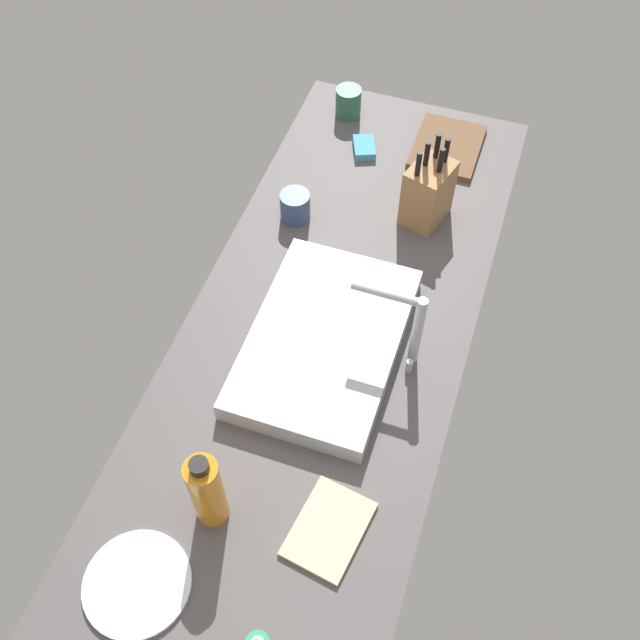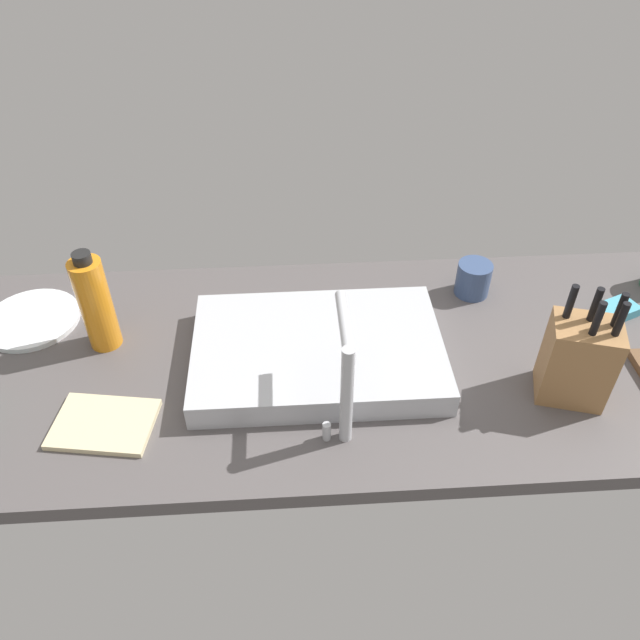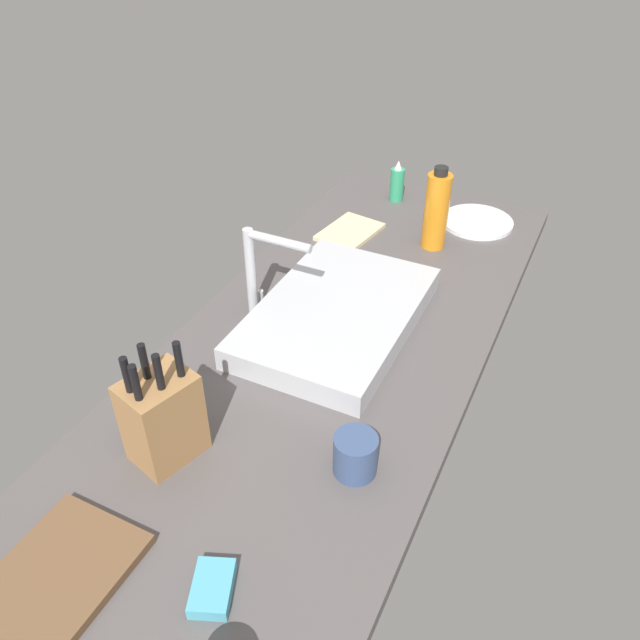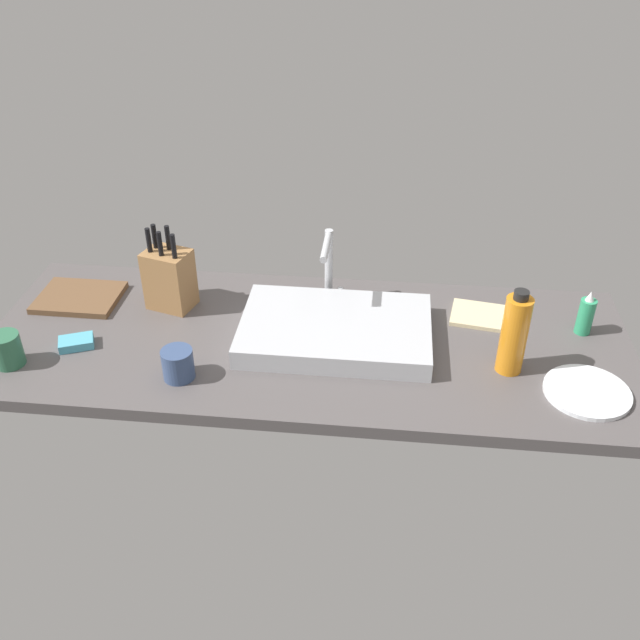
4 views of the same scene
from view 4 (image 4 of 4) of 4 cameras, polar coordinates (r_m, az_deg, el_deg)
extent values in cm
cube|color=#514C4C|center=(194.26, -1.02, -1.99)|extent=(176.65, 67.75, 3.50)
cube|color=#B7BABF|center=(191.91, 1.26, -0.82)|extent=(51.60, 33.88, 5.67)
cylinder|color=#B7BABF|center=(205.03, 0.71, 4.44)|extent=(2.40, 2.40, 22.73)
cylinder|color=#B7BABF|center=(193.19, 0.51, 5.99)|extent=(2.00, 15.76, 2.00)
cylinder|color=#B7BABF|center=(209.52, 1.65, 2.16)|extent=(1.60, 1.60, 4.00)
cube|color=#9E7042|center=(207.72, -12.10, 3.25)|extent=(14.74, 12.76, 17.68)
cylinder|color=black|center=(203.15, -13.72, 6.31)|extent=(1.73, 1.73, 7.21)
cylinder|color=black|center=(204.99, -13.27, 6.63)|extent=(1.73, 1.73, 7.21)
cylinder|color=black|center=(200.47, -12.85, 6.04)|extent=(1.73, 1.73, 7.21)
cylinder|color=black|center=(203.37, -12.23, 6.54)|extent=(1.73, 1.73, 7.21)
cylinder|color=black|center=(198.30, -11.79, 5.87)|extent=(1.73, 1.73, 7.21)
cube|color=brown|center=(221.60, -18.93, 1.74)|extent=(23.83, 18.91, 1.80)
cylinder|color=#2D9966|center=(206.50, 20.71, 0.27)|extent=(4.39, 4.39, 10.42)
cone|color=silver|center=(203.17, 21.08, 1.83)|extent=(2.41, 2.41, 2.80)
cylinder|color=orange|center=(182.73, 15.44, -1.20)|extent=(6.76, 6.76, 21.37)
cylinder|color=black|center=(176.50, 16.01, 1.94)|extent=(3.72, 3.72, 2.20)
cylinder|color=white|center=(186.36, 20.83, -5.47)|extent=(21.20, 21.20, 1.20)
cube|color=beige|center=(207.14, 13.17, 0.31)|extent=(20.53, 16.11, 1.20)
cylinder|color=#2D6647|center=(198.76, -24.03, -2.22)|extent=(7.67, 7.67, 9.02)
cylinder|color=#384C75|center=(181.02, -11.44, -3.52)|extent=(8.05, 8.05, 8.16)
cube|color=#4CA3BC|center=(200.97, -19.15, -1.74)|extent=(10.60, 8.96, 2.40)
camera|label=1|loc=(2.06, 37.38, 38.33)|focal=41.35mm
camera|label=2|loc=(2.53, 5.19, 29.59)|focal=35.39mm
camera|label=3|loc=(1.65, -44.50, 18.04)|focal=35.77mm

